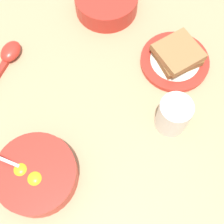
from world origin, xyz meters
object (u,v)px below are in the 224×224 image
(toast_plate, at_px, (175,61))
(drinking_cup, at_px, (173,115))
(egg_bowl, at_px, (37,174))
(toast_sandwich, at_px, (177,54))
(soup_spoon, at_px, (8,57))
(congee_bowl, at_px, (106,1))

(toast_plate, xyz_separation_m, drinking_cup, (0.15, -0.08, 0.04))
(egg_bowl, xyz_separation_m, toast_plate, (-0.17, 0.40, -0.02))
(toast_sandwich, distance_m, soup_spoon, 0.43)
(toast_plate, bearing_deg, congee_bowl, -154.47)
(toast_plate, distance_m, soup_spoon, 0.43)
(egg_bowl, height_order, drinking_cup, drinking_cup)
(toast_plate, bearing_deg, toast_sandwich, 134.63)
(soup_spoon, height_order, congee_bowl, congee_bowl)
(soup_spoon, bearing_deg, congee_bowl, 103.95)
(toast_plate, height_order, congee_bowl, congee_bowl)
(congee_bowl, bearing_deg, toast_plate, 25.53)
(egg_bowl, bearing_deg, soup_spoon, 179.76)
(toast_sandwich, height_order, soup_spoon, toast_sandwich)
(toast_plate, height_order, toast_sandwich, toast_sandwich)
(egg_bowl, distance_m, congee_bowl, 0.49)
(toast_sandwich, xyz_separation_m, congee_bowl, (-0.22, -0.11, -0.00))
(egg_bowl, height_order, toast_sandwich, egg_bowl)
(toast_plate, distance_m, toast_sandwich, 0.03)
(toast_sandwich, bearing_deg, drinking_cup, -27.99)
(toast_sandwich, relative_size, congee_bowl, 0.69)
(egg_bowl, bearing_deg, toast_sandwich, 113.38)
(soup_spoon, relative_size, congee_bowl, 0.84)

